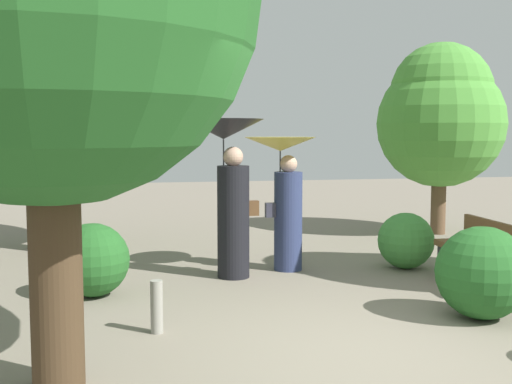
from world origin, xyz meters
TOP-DOWN VIEW (x-y plane):
  - ground_plane at (0.00, 0.00)m, footprint 40.00×40.00m
  - person_left at (-0.48, 3.21)m, footprint 1.07×1.07m
  - person_right at (0.36, 3.50)m, footprint 1.00×1.00m
  - park_bench at (2.52, 1.99)m, footprint 0.57×1.52m
  - tree_near_left at (-3.06, 5.79)m, footprint 3.55×3.55m
  - tree_mid_right at (4.07, 6.01)m, footprint 2.40×2.40m
  - bush_path_left at (-2.22, 2.57)m, footprint 0.87×0.87m
  - bush_path_right at (1.77, 0.78)m, footprint 0.97×0.97m
  - bush_far_side at (2.08, 3.24)m, footprint 0.80×0.80m
  - path_marker_post at (-1.56, 1.01)m, footprint 0.12×0.12m

SIDE VIEW (x-z plane):
  - ground_plane at x=0.00m, z-range 0.00..0.00m
  - path_marker_post at x=-1.56m, z-range 0.00..0.52m
  - bush_far_side at x=2.08m, z-range 0.00..0.80m
  - bush_path_left at x=-2.22m, z-range 0.00..0.87m
  - bush_path_right at x=1.77m, z-range 0.00..0.97m
  - park_bench at x=2.52m, z-range 0.10..0.93m
  - person_right at x=0.36m, z-range 0.28..2.15m
  - person_left at x=-0.48m, z-range 0.34..2.45m
  - tree_mid_right at x=4.07m, z-range 0.47..4.10m
  - tree_near_left at x=-3.06m, z-range 0.71..6.11m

